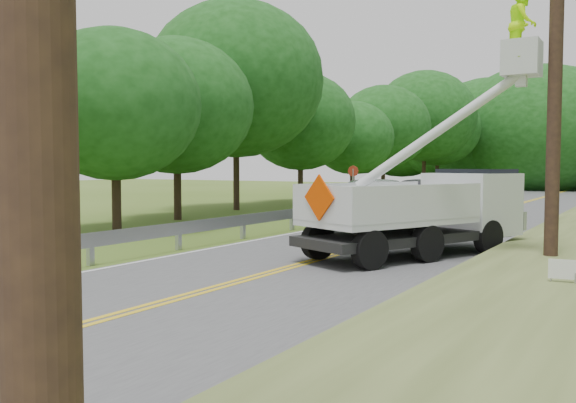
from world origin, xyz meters
The scene contains 9 objects.
ground centered at (0.00, 0.00, 0.00)m, with size 140.00×140.00×0.00m, color #43611B.
road centered at (0.00, 14.00, 0.01)m, with size 7.20×96.00×0.03m.
guardrail centered at (-4.02, 14.91, 0.55)m, with size 0.18×48.00×0.77m.
treeline_left centered at (-10.74, 28.93, 5.69)m, with size 10.09×54.42×10.66m.
bucket_truck centered at (2.30, 9.94, 1.46)m, with size 5.10×6.57×6.25m.
suv_silver centered at (-1.35, 14.13, 0.93)m, with size 3.02×6.54×1.82m, color silver.
suv_darkgrey centered at (-2.14, 22.11, 0.84)m, with size 2.30×5.66×1.64m, color #3D3F44.
stop_sign_permanent centered at (-4.17, 18.22, 1.51)m, with size 0.49×0.07×2.30m.
yard_sign centered at (5.65, 5.78, 0.49)m, with size 0.48×0.09×0.69m.
Camera 1 is at (6.97, -5.44, 2.30)m, focal length 37.86 mm.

